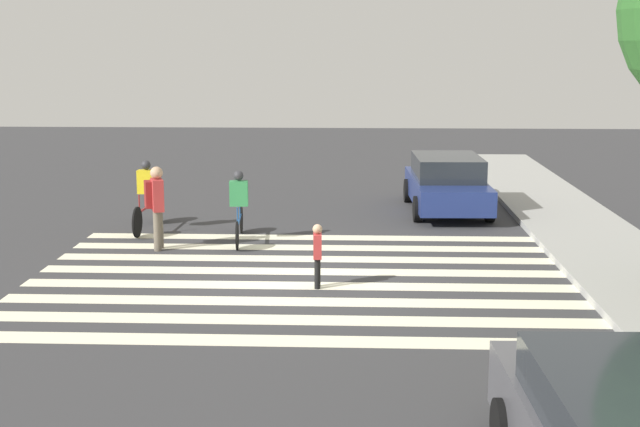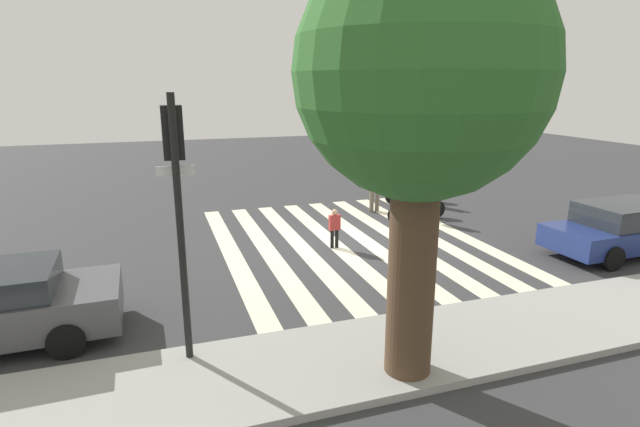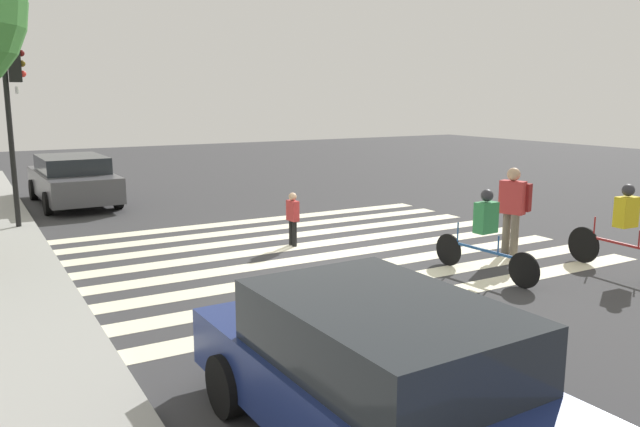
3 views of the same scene
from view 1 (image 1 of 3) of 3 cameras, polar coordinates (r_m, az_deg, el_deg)
ground_plane at (r=16.63m, az=-1.36°, el=-4.17°), size 60.00×60.00×0.00m
sidewalk_curb at (r=17.37m, az=19.73°, el=-3.93°), size 36.00×2.50×0.14m
crosswalk_stripes at (r=16.63m, az=-1.36°, el=-4.16°), size 7.62×10.00×0.01m
pedestrian_adult_tall_backpack at (r=19.04m, az=-10.47°, el=0.78°), size 0.54×0.52×1.78m
pedestrian_adult_yellow_jacket at (r=15.84m, az=-0.16°, el=-2.49°), size 0.33×0.17×1.16m
cyclist_near_curb at (r=21.14m, az=-11.02°, el=1.28°), size 2.41×0.41×1.64m
cyclist_mid_street at (r=19.63m, az=-5.21°, el=0.68°), size 2.34×0.42×1.58m
car_parked_far_curb at (r=23.29m, az=8.12°, el=1.93°), size 4.54×2.06×1.45m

